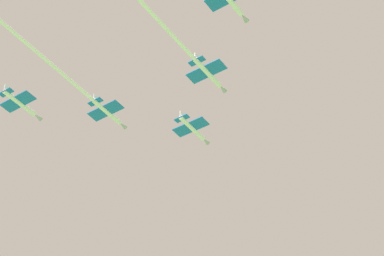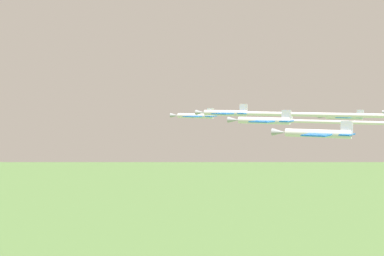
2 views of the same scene
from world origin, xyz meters
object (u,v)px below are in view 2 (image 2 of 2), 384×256
jet_center_rear (316,133)px  jet_starboard_inner (381,123)px  jet_port_inner (332,115)px  jet_starboard_outer (343,117)px  jet_port_outer (263,120)px  jet_lead (194,116)px

jet_center_rear → jet_starboard_inner: bearing=1.6°
jet_port_inner → jet_center_rear: (-9.07, 29.21, -1.72)m
jet_starboard_inner → jet_starboard_outer: 20.00m
jet_port_outer → jet_center_rear: 21.14m
jet_starboard_inner → jet_port_outer: jet_port_outer is taller
jet_port_inner → jet_center_rear: size_ratio=6.00×
jet_port_inner → jet_port_outer: size_ratio=6.00×
jet_port_outer → jet_starboard_outer: bearing=0.0°
jet_port_inner → jet_starboard_inner: jet_port_inner is taller
jet_port_inner → jet_starboard_outer: 46.07m
jet_lead → jet_center_rear: size_ratio=1.00×
jet_starboard_outer → jet_center_rear: (-23.36, 72.95, 0.49)m
jet_starboard_inner → jet_starboard_outer: size_ratio=6.67×
jet_starboard_outer → jet_starboard_inner: bearing=-138.8°
jet_port_inner → jet_starboard_outer: jet_port_inner is taller
jet_lead → jet_port_outer: size_ratio=1.00×
jet_port_outer → jet_starboard_outer: size_ratio=1.00×
jet_starboard_inner → jet_port_outer: size_ratio=6.67×
jet_port_inner → jet_center_rear: bearing=-169.3°
jet_lead → jet_starboard_inner: 46.63m
jet_port_outer → jet_center_rear: size_ratio=1.00×
jet_port_outer → jet_starboard_outer: (6.90, -59.73, -1.50)m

